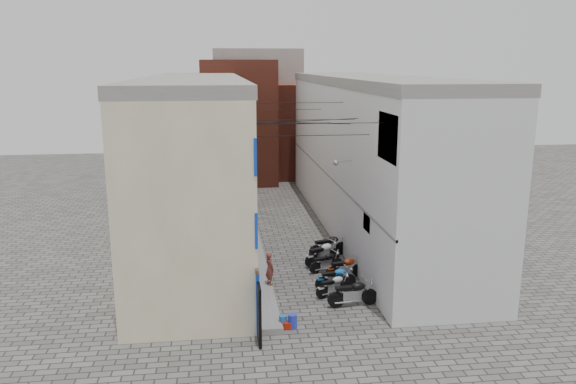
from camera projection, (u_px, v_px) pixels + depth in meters
name	position (u px, v px, depth m)	size (l,w,h in m)	color
ground	(326.00, 332.00, 20.73)	(90.00, 90.00, 0.00)	#52504D
plinth	(250.00, 230.00, 33.02)	(0.90, 26.00, 0.25)	gray
building_left	(197.00, 158.00, 31.64)	(5.10, 27.00, 9.00)	#C4B994
building_right	(369.00, 154.00, 32.91)	(5.94, 26.00, 9.00)	silver
building_far_brick_left	(239.00, 122.00, 46.45)	(6.00, 6.00, 10.00)	brown
building_far_brick_right	(295.00, 130.00, 49.22)	(5.00, 6.00, 8.00)	brown
building_far_concrete	(257.00, 110.00, 52.38)	(8.00, 5.00, 11.00)	gray
far_shopfront	(266.00, 173.00, 44.83)	(2.00, 0.30, 2.40)	black
overhead_wires	(298.00, 119.00, 26.53)	(5.80, 13.02, 1.32)	black
motorcycle_a	(353.00, 292.00, 22.84)	(0.67, 2.12, 1.23)	black
motorcycle_b	(334.00, 284.00, 23.89)	(0.55, 1.76, 1.02)	silver
motorcycle_c	(336.00, 277.00, 24.65)	(0.59, 1.88, 1.09)	blue
motorcycle_d	(345.00, 266.00, 25.89)	(0.61, 1.92, 1.11)	#982B0A
motorcycle_e	(326.00, 261.00, 26.71)	(0.57, 1.80, 1.04)	black
motorcycle_f	(323.00, 252.00, 27.63)	(0.68, 2.15, 1.24)	silver
motorcycle_g	(329.00, 245.00, 28.78)	(0.69, 2.18, 1.26)	black
person_a	(270.00, 268.00, 24.42)	(0.54, 0.35, 1.47)	brown
person_b	(252.00, 255.00, 26.17)	(0.69, 0.54, 1.42)	#2D3344
water_jug_near	(293.00, 321.00, 21.01)	(0.35, 0.35, 0.54)	#2433B8
water_jug_far	(283.00, 321.00, 21.08)	(0.30, 0.30, 0.47)	#215FA7
red_crate	(287.00, 325.00, 21.01)	(0.40, 0.30, 0.25)	#A71F0B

